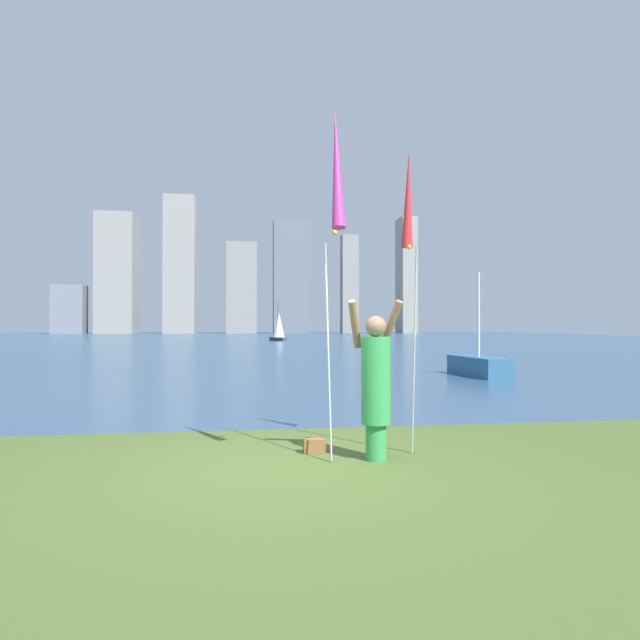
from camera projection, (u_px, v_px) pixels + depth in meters
ground at (245, 342)px, 57.03m from camera, size 120.00×138.00×0.12m
person at (376, 381)px, 7.01m from camera, size 0.75×0.55×2.03m
kite_flag_left at (336, 175)px, 6.56m from camera, size 0.16×1.11×4.30m
kite_flag_right at (408, 206)px, 7.57m from camera, size 0.16×0.52×4.10m
bag at (314, 446)px, 7.41m from camera, size 0.29×0.16×0.19m
sailboat_2 at (479, 366)px, 18.55m from camera, size 1.16×2.92×3.47m
sailboat_4 at (279, 326)px, 59.12m from camera, size 1.83×2.30×4.23m
skyline_tower_0 at (69, 309)px, 106.83m from camera, size 5.86×4.20×9.33m
skyline_tower_1 at (117, 274)px, 110.34m from camera, size 7.20×7.69×23.68m
skyline_tower_2 at (180, 265)px, 110.25m from camera, size 6.05×4.78×27.24m
skyline_tower_3 at (242, 288)px, 113.53m from camera, size 6.04×6.65×18.36m
skyline_tower_4 at (291, 277)px, 112.69m from camera, size 7.29×3.74×22.70m
skyline_tower_5 at (349, 284)px, 116.04m from camera, size 3.42×3.05×20.43m
skyline_tower_6 at (406, 276)px, 115.87m from camera, size 3.17×5.75×23.95m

